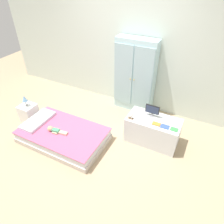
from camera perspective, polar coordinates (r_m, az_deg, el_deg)
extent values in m
cube|color=tan|center=(3.92, -5.91, -8.16)|extent=(10.00, 10.00, 0.02)
cube|color=silver|center=(4.41, 4.33, 18.13)|extent=(6.40, 0.05, 2.70)
cube|color=beige|center=(3.97, -13.30, -7.15)|extent=(1.57, 0.94, 0.10)
cube|color=silver|center=(3.90, -13.53, -5.91)|extent=(1.53, 0.90, 0.13)
cube|color=#D65B84|center=(3.85, -13.69, -5.10)|extent=(1.56, 0.93, 0.02)
cube|color=silver|center=(4.17, -20.02, -2.15)|extent=(0.32, 0.68, 0.05)
cube|color=#4CA375|center=(3.82, -15.44, -5.07)|extent=(0.14, 0.10, 0.06)
cube|color=#DBB293|center=(3.77, -13.41, -5.56)|extent=(0.16, 0.06, 0.04)
cube|color=#DBB293|center=(3.75, -13.69, -5.90)|extent=(0.16, 0.06, 0.04)
cube|color=#DBB293|center=(3.86, -14.99, -4.77)|extent=(0.10, 0.04, 0.03)
cube|color=#DBB293|center=(3.80, -15.82, -5.75)|extent=(0.10, 0.04, 0.03)
sphere|color=#DBB293|center=(3.86, -16.80, -4.52)|extent=(0.09, 0.09, 0.09)
sphere|color=#E0C67F|center=(3.87, -16.94, -4.46)|extent=(0.10, 0.10, 0.10)
cube|color=white|center=(4.61, -22.30, -0.17)|extent=(0.31, 0.31, 0.36)
cylinder|color=#B7B2AD|center=(4.51, -22.83, 1.73)|extent=(0.08, 0.08, 0.01)
cylinder|color=#B7B2AD|center=(4.48, -23.00, 2.32)|extent=(0.02, 0.02, 0.10)
cone|color=#7AB2E0|center=(4.43, -23.33, 3.51)|extent=(0.10, 0.10, 0.12)
cube|color=silver|center=(4.37, 6.48, 9.92)|extent=(0.84, 0.27, 1.59)
cube|color=#9DC0C9|center=(4.30, 3.15, 10.25)|extent=(0.40, 0.02, 1.30)
cube|color=#9DC0C9|center=(4.17, 8.49, 8.99)|extent=(0.40, 0.02, 1.30)
sphere|color=gold|center=(4.24, 5.14, 9.17)|extent=(0.02, 0.02, 0.02)
sphere|color=gold|center=(4.22, 6.15, 8.93)|extent=(0.02, 0.02, 0.02)
cube|color=silver|center=(3.80, 11.30, -5.07)|extent=(0.94, 0.49, 0.51)
cylinder|color=#99999E|center=(3.72, 11.02, -0.96)|extent=(0.10, 0.10, 0.01)
cylinder|color=#99999E|center=(3.70, 11.07, -0.59)|extent=(0.02, 0.02, 0.05)
cube|color=black|center=(3.64, 11.26, 0.73)|extent=(0.25, 0.02, 0.16)
cube|color=#28334C|center=(3.63, 11.20, 0.62)|extent=(0.23, 0.01, 0.14)
cube|color=#8E6642|center=(3.61, 5.26, -1.60)|extent=(0.10, 0.01, 0.01)
cube|color=#8E6642|center=(3.59, 5.07, -1.86)|extent=(0.10, 0.01, 0.01)
cube|color=white|center=(3.57, 5.21, -1.11)|extent=(0.07, 0.03, 0.04)
cylinder|color=white|center=(3.59, 5.60, -1.52)|extent=(0.01, 0.01, 0.02)
cylinder|color=white|center=(3.57, 5.47, -1.70)|extent=(0.01, 0.01, 0.02)
cylinder|color=white|center=(3.60, 4.90, -1.30)|extent=(0.01, 0.01, 0.02)
cylinder|color=white|center=(3.59, 4.76, -1.49)|extent=(0.01, 0.01, 0.02)
cylinder|color=white|center=(3.54, 5.67, -0.86)|extent=(0.02, 0.02, 0.02)
sphere|color=white|center=(3.53, 5.69, -0.58)|extent=(0.04, 0.04, 0.04)
cube|color=orange|center=(3.54, 12.32, -3.29)|extent=(0.14, 0.09, 0.02)
cube|color=blue|center=(3.52, 14.62, -3.99)|extent=(0.14, 0.11, 0.01)
cube|color=#429E51|center=(3.51, 17.04, -4.68)|extent=(0.12, 0.09, 0.01)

